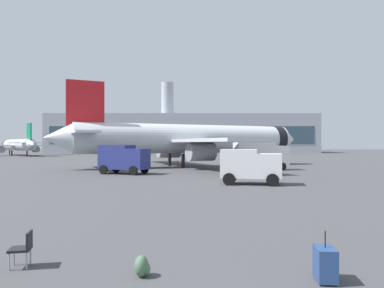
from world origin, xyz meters
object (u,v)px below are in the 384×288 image
Objects in this scene: airplane_at_gate at (189,139)px; airplane_taxiing at (19,145)px; traveller_backpack at (143,266)px; cargo_van at (251,165)px; safety_cone_far at (124,166)px; gate_chair at (25,247)px; fuel_truck at (261,155)px; rolling_suitcase at (326,264)px; safety_cone_near at (178,162)px; safety_cone_mid at (255,163)px; service_truck at (125,158)px.

airplane_at_gate is 64.81m from airplane_taxiing.
traveller_backpack is at bearing -90.93° from airplane_at_gate.
airplane_taxiing is 84.04m from cargo_van.
safety_cone_far is (37.42, -51.26, -2.41)m from airplane_taxiing.
airplane_taxiing is 27.01× the size of gate_chair.
fuel_truck reaches higher than cargo_van.
rolling_suitcase is (11.13, -35.22, 0.00)m from safety_cone_far.
safety_cone_far is 0.71× the size of rolling_suitcase.
airplane_taxiing reaches higher than safety_cone_near.
cargo_van is 24.07m from safety_cone_mid.
airplane_taxiing reaches higher than fuel_truck.
safety_cone_far is (-7.74, -4.78, -3.27)m from airplane_at_gate.
service_truck is at bearing -106.06° from safety_cone_near.
airplane_taxiing is 3.69× the size of fuel_truck.
safety_cone_near is 45.05m from rolling_suitcase.
traveller_backpack is at bearing -106.28° from cargo_van.
airplane_at_gate is at bearing 94.83° from rolling_suitcase.
airplane_at_gate is at bearing 31.68° from safety_cone_far.
safety_cone_near is 43.90m from gate_chair.
rolling_suitcase is at bearing -70.93° from service_truck.
traveller_backpack is at bearing 176.02° from rolling_suitcase.
safety_cone_mid is (9.23, 2.56, -3.26)m from airplane_at_gate.
service_truck is 29.95m from rolling_suitcase.
rolling_suitcase is at bearing -94.29° from cargo_van.
cargo_van is at bearing -75.99° from safety_cone_near.
gate_chair is at bearing -92.57° from safety_cone_near.
fuel_truck is 7.75× the size of safety_cone_mid.
safety_cone_mid is 1.69× the size of traveller_backpack.
cargo_van is 19.01m from rolling_suitcase.
gate_chair reaches higher than traveller_backpack.
safety_cone_mid is at bearing -11.48° from safety_cone_near.
cargo_van reaches higher than traveller_backpack.
gate_chair is (2.78, -27.38, -1.11)m from service_truck.
gate_chair is (-12.84, -41.65, 0.10)m from safety_cone_mid.
airplane_at_gate reaches higher than traveller_backpack.
airplane_taxiing is at bearing 119.31° from rolling_suitcase.
cargo_van reaches higher than safety_cone_far.
safety_cone_mid reaches higher than traveller_backpack.
safety_cone_near is 1.46× the size of traveller_backpack.
service_truck is 1.12× the size of cargo_van.
airplane_at_gate reaches higher than safety_cone_far.
gate_chair is (-1.97, -43.86, 0.15)m from safety_cone_near.
safety_cone_near is (-1.65, 4.77, -3.31)m from airplane_at_gate.
gate_chair is at bearing 172.60° from rolling_suitcase.
fuel_truck is at bearing 81.61° from rolling_suitcase.
airplane_at_gate is 41.77× the size of safety_cone_mid.
service_truck is 7.50× the size of safety_cone_near.
airplane_at_gate is 10.59m from fuel_truck.
airplane_taxiing is at bearing 135.45° from fuel_truck.
safety_cone_mid is 43.42m from traveller_backpack.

